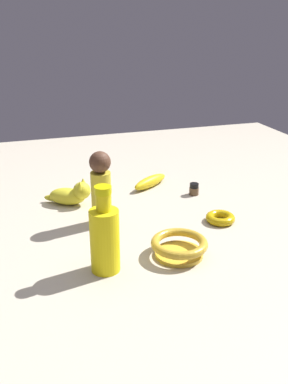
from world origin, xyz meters
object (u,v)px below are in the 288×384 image
Objects in this scene: person_figure_adult at (101,187)px; bottle_tall at (105,237)px; banana at (150,182)px; nail_polish_jar at (194,189)px; bowl at (179,246)px; bangle at (220,218)px; cat_figurine at (72,194)px.

person_figure_adult is 1.02× the size of bottle_tall.
banana is at bearing 135.21° from person_figure_adult.
bowl is (0.36, -0.20, 0.01)m from nail_polish_jar.
banana is 0.35m from bangle.
bowl is 1.67× the size of bangle.
bottle_tall reaches higher than bowl.
person_figure_adult reaches higher than bangle.
bangle is (-0.14, 0.19, -0.02)m from bowl.
nail_polish_jar is 0.54m from bottle_tall.
bowl is 0.45m from cat_figurine.
person_figure_adult is 5.45× the size of nail_polish_jar.
banana is at bearing 150.59° from bottle_tall.
banana reaches higher than bangle.
nail_polish_jar is at bearing 133.36° from bottle_tall.
person_figure_adult reaches higher than nail_polish_jar.
nail_polish_jar is at bearing 177.15° from bangle.
bowl is (0.25, 0.14, -0.08)m from person_figure_adult.
banana is 4.12× the size of nail_polish_jar.
bangle is at bearing 72.88° from person_figure_adult.
bangle is (0.10, 0.33, -0.10)m from person_figure_adult.
bangle is (0.33, 0.11, -0.01)m from banana.
cat_figurine reaches higher than nail_polish_jar.
cat_figurine is (-0.04, -0.41, 0.02)m from nail_polish_jar.
banana is 0.30m from cat_figurine.
person_figure_adult reaches higher than banana.
bowl is at bearing -28.96° from nail_polish_jar.
bottle_tall reaches higher than banana.
person_figure_adult is 0.33m from banana.
bottle_tall reaches higher than bangle.
bangle is at bearing -2.85° from nail_polish_jar.
banana is 0.48m from bowl.
nail_polish_jar is (0.11, 0.12, 0.00)m from banana.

